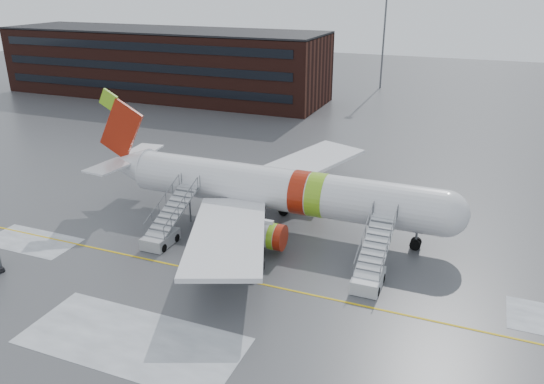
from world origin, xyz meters
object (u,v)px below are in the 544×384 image
at_px(airliner, 270,189).
at_px(airstair_fwd, 371,269).
at_px(pushback_tug, 242,263).
at_px(airstair_aft, 165,230).

bearing_deg(airliner, airstair_fwd, -31.76).
xyz_separation_m(airliner, pushback_tug, (1.14, -8.69, -2.69)).
xyz_separation_m(airstair_aft, pushback_tug, (8.15, -2.16, -0.34)).
bearing_deg(airliner, pushback_tug, -82.55).
bearing_deg(pushback_tug, airstair_fwd, 12.90).
relative_size(airstair_aft, pushback_tug, 2.62).
distance_m(airliner, pushback_tug, 9.17).
distance_m(airliner, airstair_aft, 9.87).
bearing_deg(airliner, airstair_aft, -137.00).
bearing_deg(pushback_tug, airstair_aft, 165.16).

